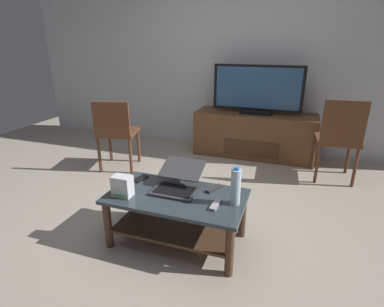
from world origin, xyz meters
TOP-DOWN VIEW (x-y plane):
  - ground_plane at (0.00, 0.00)m, footprint 7.68×7.68m
  - back_wall at (0.00, 2.16)m, footprint 6.40×0.12m
  - coffee_table at (0.08, -0.30)m, footprint 1.03×0.57m
  - media_cabinet at (0.36, 1.84)m, footprint 1.59×0.52m
  - television at (0.36, 1.82)m, footprint 1.15×0.20m
  - dining_chair at (1.33, 1.31)m, footprint 0.47×0.47m
  - side_chair at (-1.13, 0.80)m, footprint 0.54×0.54m
  - laptop at (0.05, -0.20)m, footprint 0.34×0.40m
  - router_box at (-0.29, -0.44)m, footprint 0.14×0.10m
  - water_bottle_near at (0.53, -0.28)m, footprint 0.07×0.07m
  - cell_phone at (-0.30, -0.15)m, footprint 0.10×0.15m
  - tv_remote at (0.33, -0.12)m, footprint 0.11×0.16m
  - soundbar_remote at (0.40, -0.36)m, footprint 0.05×0.16m

SIDE VIEW (x-z plane):
  - ground_plane at x=0.00m, z-range 0.00..0.00m
  - coffee_table at x=0.08m, z-range 0.08..0.48m
  - media_cabinet at x=0.36m, z-range 0.00..0.59m
  - cell_phone at x=-0.30m, z-range 0.41..0.42m
  - tv_remote at x=0.33m, z-range 0.41..0.43m
  - soundbar_remote at x=0.40m, z-range 0.41..0.43m
  - laptop at x=0.05m, z-range 0.38..0.56m
  - router_box at x=-0.29m, z-range 0.41..0.57m
  - side_chair at x=-1.13m, z-range 0.07..0.93m
  - dining_chair at x=1.33m, z-range 0.06..1.00m
  - water_bottle_near at x=0.53m, z-range 0.40..0.69m
  - television at x=0.36m, z-range 0.58..1.20m
  - back_wall at x=0.00m, z-range 0.00..2.80m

